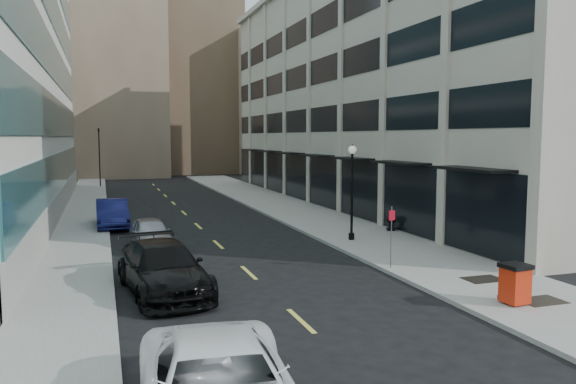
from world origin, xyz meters
TOP-DOWN VIEW (x-y plane):
  - ground at (0.00, 0.00)m, footprint 160.00×160.00m
  - sidewalk_right at (7.50, 20.00)m, footprint 5.00×80.00m
  - sidewalk_left at (-6.50, 20.00)m, footprint 3.00×80.00m
  - building_right at (16.94, 26.99)m, footprint 15.30×46.50m
  - skyline_tan_near at (-4.00, 68.00)m, footprint 14.00×18.00m
  - skyline_brown at (8.00, 72.00)m, footprint 12.00×16.00m
  - skyline_tan_far at (-14.00, 78.00)m, footprint 12.00×14.00m
  - skyline_stone at (18.00, 66.00)m, footprint 10.00×14.00m
  - grate_mid at (7.60, 1.00)m, footprint 1.40×1.00m
  - grate_far at (7.60, 3.80)m, footprint 1.40×1.00m
  - road_centerline at (0.00, 17.00)m, footprint 0.15×68.20m
  - traffic_signal at (-5.50, 48.00)m, footprint 0.66×0.66m
  - car_black_pickup at (-3.43, 6.11)m, footprint 3.08×6.12m
  - car_silver_sedan at (-3.20, 14.00)m, footprint 1.94×4.38m
  - car_blue_sedan at (-4.80, 21.00)m, footprint 1.83×5.01m
  - trash_bin at (6.58, 1.00)m, footprint 0.84×0.90m
  - lamppost at (6.40, 12.43)m, footprint 0.40×0.40m
  - sign_post at (5.30, 6.41)m, footprint 0.28×0.08m
  - urn_planter at (9.60, 14.26)m, footprint 0.56×0.56m

SIDE VIEW (x-z plane):
  - ground at x=0.00m, z-range 0.00..0.00m
  - road_centerline at x=0.00m, z-range 0.00..0.01m
  - sidewalk_right at x=7.50m, z-range 0.00..0.15m
  - sidewalk_left at x=-6.50m, z-range 0.00..0.15m
  - grate_mid at x=7.60m, z-range 0.15..0.16m
  - grate_far at x=7.60m, z-range 0.15..0.16m
  - urn_planter at x=9.60m, z-range 0.23..1.01m
  - car_silver_sedan at x=-3.20m, z-range 0.00..1.46m
  - car_blue_sedan at x=-4.80m, z-range 0.00..1.64m
  - trash_bin at x=6.58m, z-range 0.20..1.45m
  - car_black_pickup at x=-3.43m, z-range 0.00..1.71m
  - sign_post at x=5.30m, z-range 0.50..2.92m
  - lamppost at x=6.40m, z-range 0.57..5.33m
  - traffic_signal at x=-5.50m, z-range 2.23..9.21m
  - building_right at x=16.94m, z-range -0.13..18.12m
  - skyline_stone at x=18.00m, z-range 0.00..20.00m
  - skyline_tan_far at x=-14.00m, z-range 0.00..22.00m
  - skyline_tan_near at x=-4.00m, z-range 0.00..28.00m
  - skyline_brown at x=8.00m, z-range 0.00..34.00m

